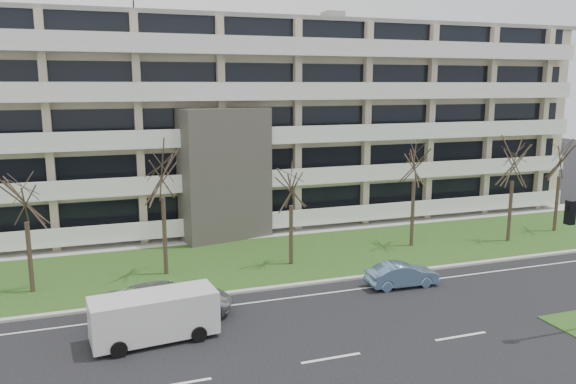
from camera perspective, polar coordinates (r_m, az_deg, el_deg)
name	(u,v)px	position (r m, az deg, el deg)	size (l,w,h in m)	color
ground	(331,358)	(22.98, 4.40, -16.49)	(160.00, 160.00, 0.00)	black
grass_verge	(246,261)	(34.39, -4.25, -6.96)	(90.00, 10.00, 0.06)	#1D4818
curb	(271,288)	(29.83, -1.76, -9.71)	(90.00, 0.35, 0.12)	#B2B2AD
sidewalk	(226,237)	(39.51, -6.29, -4.61)	(90.00, 2.00, 0.08)	#B2B2AD
lane_edge_line	(280,299)	(28.52, -0.86, -10.82)	(90.00, 0.12, 0.01)	white
apartment_building	(205,122)	(44.87, -8.44, 7.02)	(60.50, 15.10, 18.75)	#BDAE93
silver_pickup	(166,302)	(26.55, -12.32, -10.84)	(2.79, 6.05, 1.68)	#B1B3B8
blue_sedan	(402,275)	(30.64, 11.51, -8.23)	(1.34, 3.85, 1.27)	#698FB7
white_van	(156,313)	(24.54, -13.28, -11.83)	(5.33, 2.54, 2.00)	silver
tree_2	(24,194)	(30.89, -25.23, -0.19)	(3.33, 3.33, 6.67)	#382B21
tree_3	(162,166)	(31.26, -12.71, 2.56)	(3.97, 3.97, 7.94)	#382B21
tree_4	(291,182)	(32.46, 0.32, 1.01)	(3.21, 3.21, 6.42)	#382B21
tree_5	(415,155)	(37.02, 12.78, 3.68)	(3.91, 3.91, 7.82)	#382B21
tree_6	(514,157)	(40.23, 21.99, 3.31)	(3.73, 3.73, 7.47)	#382B21
tree_7	(561,154)	(44.43, 26.00, 3.47)	(3.64, 3.64, 7.29)	#382B21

